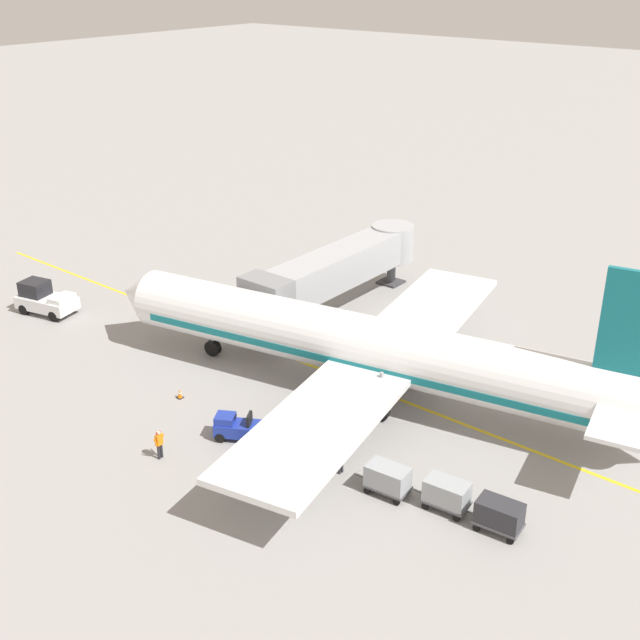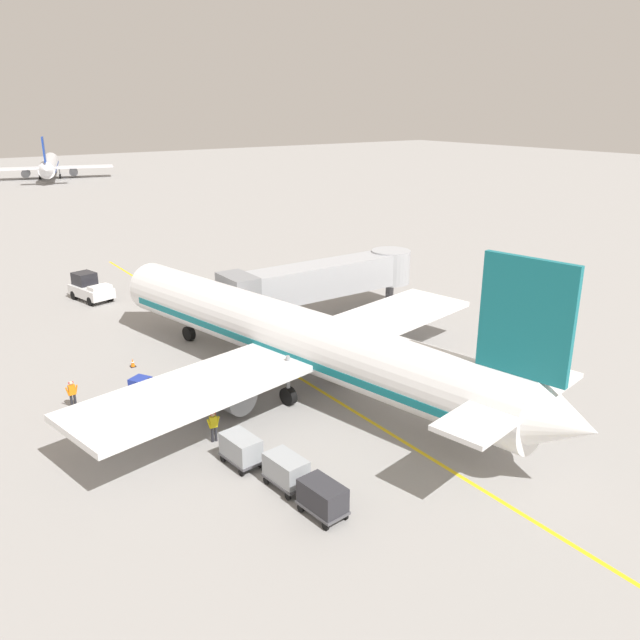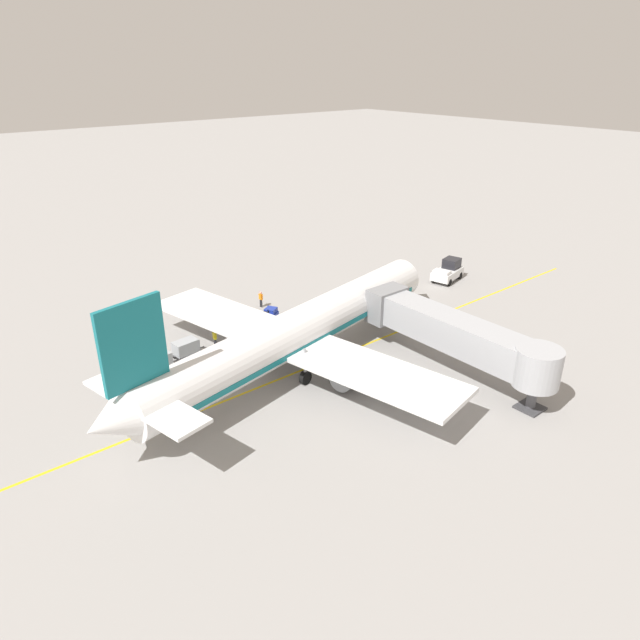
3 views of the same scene
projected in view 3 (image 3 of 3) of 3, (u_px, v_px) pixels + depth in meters
The scene contains 13 objects.
ground_plane at pixel (299, 371), 46.71m from camera, with size 400.00×400.00×0.00m, color gray.
gate_lead_in_line at pixel (299, 371), 46.71m from camera, with size 0.24×80.00×0.01m, color gold.
parked_airliner at pixel (297, 332), 46.14m from camera, with size 30.44×37.14×10.63m.
jet_bridge at pixel (456, 334), 45.27m from camera, with size 17.54×3.50×4.98m.
pushback_tractor at pixel (448, 271), 65.73m from camera, with size 3.18×4.80×2.40m.
baggage_tug_lead at pixel (268, 317), 54.84m from camera, with size 2.29×2.77×1.62m.
baggage_cart_front at pixel (186, 347), 48.53m from camera, with size 1.51×2.95×1.58m.
baggage_cart_second_in_train at pixel (158, 361), 46.30m from camera, with size 1.51×2.95×1.58m.
baggage_cart_third_in_train at pixel (126, 373), 44.63m from camera, with size 1.51×2.95×1.58m.
ground_crew_wing_walker at pixel (269, 332), 51.25m from camera, with size 0.73×0.29×1.69m.
ground_crew_loader at pixel (215, 338), 50.24m from camera, with size 0.73×0.26×1.69m.
ground_crew_marshaller at pixel (261, 298), 58.54m from camera, with size 0.73×0.26×1.69m.
safety_cone_nose_left at pixel (321, 309), 57.65m from camera, with size 0.36×0.36×0.59m.
Camera 3 is at (32.51, -24.59, 23.26)m, focal length 31.89 mm.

